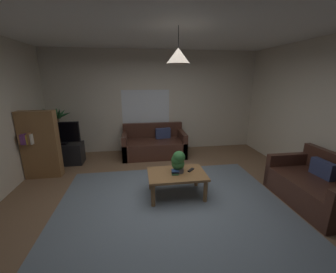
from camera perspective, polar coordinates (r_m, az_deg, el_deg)
name	(u,v)px	position (r m, az deg, el deg)	size (l,w,h in m)	color
floor	(171,201)	(3.75, 0.71, -17.09)	(5.72, 5.42, 0.02)	brown
rug	(173,207)	(3.57, 1.26, -18.61)	(3.72, 2.98, 0.01)	slate
wall_back	(155,102)	(5.91, -3.56, 9.42)	(5.84, 0.06, 2.75)	beige
wall_right	(335,116)	(4.65, 38.72, 4.29)	(0.06, 5.42, 2.75)	beige
ceiling	(171,21)	(3.23, 0.90, 28.92)	(5.72, 5.42, 0.02)	white
window_pane	(146,107)	(5.87, -6.09, 8.06)	(1.31, 0.01, 0.92)	white
couch_under_window	(154,145)	(5.62, -3.79, -2.44)	(1.64, 0.87, 0.82)	#47281E
couch_right_side	(317,188)	(4.29, 35.52, -11.42)	(0.87, 1.41, 0.82)	#47281E
coffee_table	(177,176)	(3.71, 2.40, -10.86)	(1.00, 0.66, 0.43)	olive
book_on_table_0	(175,174)	(3.63, 1.92, -10.07)	(0.11, 0.10, 0.03)	#387247
book_on_table_1	(175,172)	(3.62, 2.04, -9.66)	(0.12, 0.09, 0.03)	black
book_on_table_2	(175,171)	(3.61, 1.98, -9.32)	(0.12, 0.12, 0.02)	#2D4C8C
remote_on_table_0	(191,170)	(3.78, 6.26, -9.08)	(0.05, 0.16, 0.02)	black
potted_plant_on_table	(178,161)	(3.62, 2.82, -6.76)	(0.24, 0.23, 0.39)	#4C4C51
tv_stand	(64,154)	(5.66, -26.62, -4.23)	(0.90, 0.44, 0.50)	black
tv	(60,133)	(5.50, -27.35, 0.87)	(0.87, 0.16, 0.54)	black
potted_palm_corner	(60,135)	(6.06, -27.42, 0.30)	(0.75, 0.74, 1.36)	brown
bookshelf_corner	(40,145)	(4.99, -31.57, -1.93)	(0.70, 0.31, 1.40)	olive
pendant_lamp	(178,56)	(3.33, 2.81, 21.19)	(0.35, 0.35, 0.52)	black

